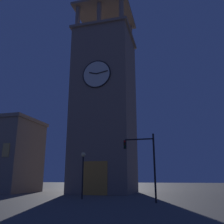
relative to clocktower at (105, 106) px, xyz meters
The scene contains 4 objects.
ground_plane 12.61m from the clocktower, 103.78° to the left, with size 200.00×200.00×0.00m, color #56544F.
clocktower is the anchor object (origin of this frame).
traffic_signal_near 16.53m from the clocktower, 120.71° to the left, with size 2.69×0.41×5.68m.
street_lamp 13.62m from the clocktower, 94.33° to the left, with size 0.44×0.44×4.48m.
Camera 1 is at (-9.38, 31.03, 1.89)m, focal length 39.34 mm.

